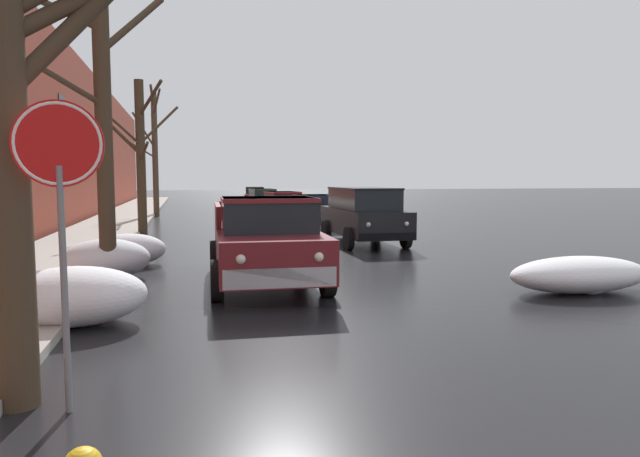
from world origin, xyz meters
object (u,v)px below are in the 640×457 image
at_px(bare_tree_far_down_block, 154,149).
at_px(sedan_red_parked_far_down_block, 283,204).
at_px(sedan_darkblue_parked_kerbside_mid, 317,211).
at_px(bare_tree_at_the_corner, 21,81).
at_px(pickup_truck_maroon_approaching_near_lane, 265,240).
at_px(bare_tree_mid_block, 141,154).
at_px(sedan_maroon_at_far_intersection, 255,196).
at_px(suv_black_parked_kerbside_close, 363,213).
at_px(bare_tree_second_along_sidewalk, 103,96).
at_px(sedan_green_queued_behind_truck, 263,199).
at_px(stop_sign_at_corner, 59,172).

bearing_deg(bare_tree_far_down_block, sedan_red_parked_far_down_block, -28.12).
bearing_deg(sedan_darkblue_parked_kerbside_mid, bare_tree_at_the_corner, -111.69).
distance_m(bare_tree_far_down_block, pickup_truck_maroon_approaching_near_lane, 21.63).
bearing_deg(bare_tree_mid_block, sedan_maroon_at_far_intersection, 72.81).
xyz_separation_m(suv_black_parked_kerbside_close, sedan_darkblue_parked_kerbside_mid, (-0.19, 5.67, -0.24)).
distance_m(bare_tree_second_along_sidewalk, suv_black_parked_kerbside_close, 9.16).
height_order(sedan_red_parked_far_down_block, sedan_green_queued_behind_truck, same).
bearing_deg(sedan_darkblue_parked_kerbside_mid, bare_tree_mid_block, -170.82).
height_order(suv_black_parked_kerbside_close, sedan_green_queued_behind_truck, suv_black_parked_kerbside_close).
xyz_separation_m(bare_tree_mid_block, sedan_darkblue_parked_kerbside_mid, (6.91, 1.12, -2.26)).
distance_m(sedan_green_queued_behind_truck, stop_sign_at_corner, 31.72).
bearing_deg(stop_sign_at_corner, pickup_truck_maroon_approaching_near_lane, 65.35).
bearing_deg(suv_black_parked_kerbside_close, sedan_maroon_at_far_intersection, 90.42).
relative_size(bare_tree_at_the_corner, pickup_truck_maroon_approaching_near_lane, 1.09).
bearing_deg(bare_tree_second_along_sidewalk, sedan_green_queued_behind_truck, 75.00).
relative_size(bare_tree_at_the_corner, sedan_darkblue_parked_kerbside_mid, 1.36).
distance_m(bare_tree_at_the_corner, bare_tree_second_along_sidewalk, 6.41).
relative_size(bare_tree_second_along_sidewalk, sedan_darkblue_parked_kerbside_mid, 1.75).
bearing_deg(sedan_red_parked_far_down_block, stop_sign_at_corner, -104.55).
bearing_deg(sedan_green_queued_behind_truck, bare_tree_mid_block, -113.75).
distance_m(sedan_darkblue_parked_kerbside_mid, sedan_red_parked_far_down_block, 6.01).
height_order(bare_tree_at_the_corner, sedan_darkblue_parked_kerbside_mid, bare_tree_at_the_corner).
distance_m(suv_black_parked_kerbside_close, stop_sign_at_corner, 13.51).
height_order(suv_black_parked_kerbside_close, sedan_darkblue_parked_kerbside_mid, suv_black_parked_kerbside_close).
xyz_separation_m(bare_tree_second_along_sidewalk, pickup_truck_maroon_approaching_near_lane, (3.09, -0.99, -2.87)).
relative_size(bare_tree_second_along_sidewalk, bare_tree_mid_block, 1.26).
bearing_deg(bare_tree_second_along_sidewalk, sedan_darkblue_parked_kerbside_mid, 57.11).
bearing_deg(bare_tree_far_down_block, pickup_truck_maroon_approaching_near_lane, -81.67).
relative_size(bare_tree_second_along_sidewalk, sedan_red_parked_far_down_block, 1.61).
height_order(bare_tree_second_along_sidewalk, sedan_darkblue_parked_kerbside_mid, bare_tree_second_along_sidewalk).
distance_m(bare_tree_at_the_corner, stop_sign_at_corner, 0.94).
relative_size(bare_tree_far_down_block, sedan_maroon_at_far_intersection, 1.63).
bearing_deg(sedan_green_queued_behind_truck, bare_tree_second_along_sidewalk, -105.00).
bearing_deg(bare_tree_far_down_block, sedan_maroon_at_far_intersection, 59.33).
bearing_deg(suv_black_parked_kerbside_close, sedan_darkblue_parked_kerbside_mid, 91.94).
xyz_separation_m(bare_tree_second_along_sidewalk, sedan_maroon_at_far_intersection, (6.93, 31.94, -3.00)).
relative_size(bare_tree_at_the_corner, sedan_green_queued_behind_truck, 1.25).
distance_m(bare_tree_mid_block, bare_tree_far_down_block, 10.65).
bearing_deg(stop_sign_at_corner, bare_tree_mid_block, 91.64).
distance_m(suv_black_parked_kerbside_close, sedan_darkblue_parked_kerbside_mid, 5.68).
distance_m(suv_black_parked_kerbside_close, sedan_maroon_at_far_intersection, 26.89).
bearing_deg(sedan_red_parked_far_down_block, sedan_maroon_at_far_intersection, 88.58).
xyz_separation_m(bare_tree_mid_block, bare_tree_far_down_block, (-0.04, 10.62, 0.72)).
distance_m(sedan_red_parked_far_down_block, stop_sign_at_corner, 24.19).
xyz_separation_m(bare_tree_second_along_sidewalk, stop_sign_at_corner, (0.49, -6.66, -1.58)).
relative_size(bare_tree_mid_block, sedan_red_parked_far_down_block, 1.28).
distance_m(bare_tree_second_along_sidewalk, sedan_maroon_at_far_intersection, 32.82).
bearing_deg(bare_tree_far_down_block, bare_tree_mid_block, -89.79).
bearing_deg(bare_tree_mid_block, bare_tree_at_the_corner, -89.58).
xyz_separation_m(pickup_truck_maroon_approaching_near_lane, sedan_green_queued_behind_truck, (3.46, 25.43, -0.13)).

